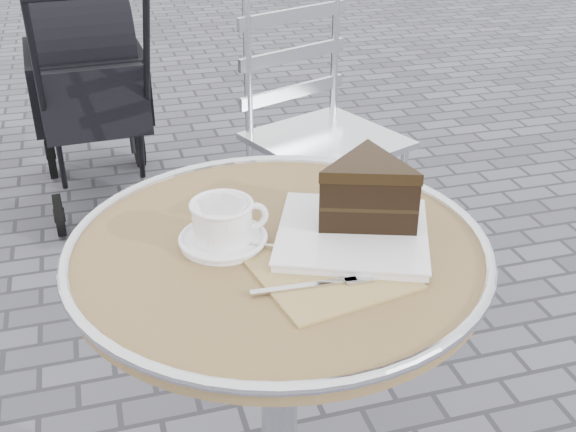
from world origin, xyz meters
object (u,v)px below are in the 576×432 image
object	(u,v)px
bistro_chair	(308,104)
cappuccino_set	(224,225)
baby_stroller	(91,96)
cafe_table	(279,323)
cake_plate_set	(364,202)

from	to	relation	value
bistro_chair	cappuccino_set	bearing A→B (deg)	-136.04
bistro_chair	baby_stroller	bearing A→B (deg)	110.93
cafe_table	cappuccino_set	bearing A→B (deg)	158.99
cake_plate_set	bistro_chair	distance (m)	1.13
baby_stroller	bistro_chair	bearing A→B (deg)	-50.55
cappuccino_set	baby_stroller	distance (m)	1.81
cappuccino_set	baby_stroller	world-z (taller)	baby_stroller
cafe_table	baby_stroller	distance (m)	1.83
cappuccino_set	bistro_chair	xyz separation A→B (m)	(0.48, 1.04, -0.20)
cappuccino_set	bistro_chair	world-z (taller)	bistro_chair
cappuccino_set	cake_plate_set	distance (m)	0.24
cafe_table	cake_plate_set	bearing A→B (deg)	-1.57
bistro_chair	baby_stroller	world-z (taller)	baby_stroller
baby_stroller	cafe_table	bearing A→B (deg)	-84.44
cake_plate_set	baby_stroller	world-z (taller)	baby_stroller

